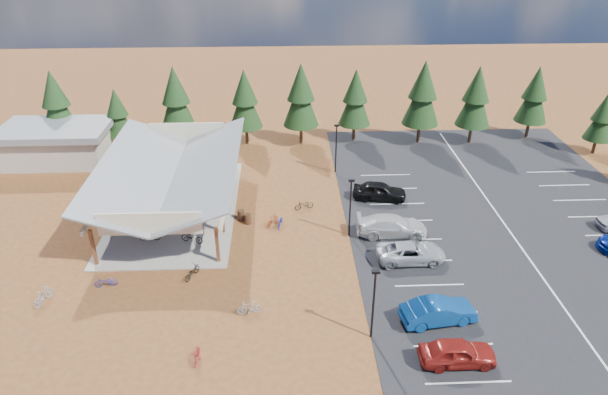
# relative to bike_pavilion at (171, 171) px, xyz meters

# --- Properties ---
(ground) EXTENTS (140.00, 140.00, 0.00)m
(ground) POSITION_rel_bike_pavilion_xyz_m (10.00, -7.00, -3.82)
(ground) COLOR #5D3218
(ground) RESTS_ON ground
(asphalt_lot) EXTENTS (27.00, 44.00, 0.04)m
(asphalt_lot) POSITION_rel_bike_pavilion_xyz_m (28.50, -4.00, -3.80)
(asphalt_lot) COLOR black
(asphalt_lot) RESTS_ON ground
(concrete_pad) EXTENTS (10.60, 18.60, 0.10)m
(concrete_pad) POSITION_rel_bike_pavilion_xyz_m (0.00, 0.00, -3.77)
(concrete_pad) COLOR gray
(concrete_pad) RESTS_ON ground
(bike_pavilion) EXTENTS (11.65, 19.40, 4.97)m
(bike_pavilion) POSITION_rel_bike_pavilion_xyz_m (0.00, 0.00, 0.00)
(bike_pavilion) COLOR brown
(bike_pavilion) RESTS_ON concrete_pad
(outbuilding) EXTENTS (11.00, 7.00, 3.90)m
(outbuilding) POSITION_rel_bike_pavilion_xyz_m (-14.00, 11.00, -1.80)
(outbuilding) COLOR #ADA593
(outbuilding) RESTS_ON ground
(lamp_post_0) EXTENTS (0.50, 0.25, 5.14)m
(lamp_post_0) POSITION_rel_bike_pavilion_xyz_m (15.00, -17.00, -0.85)
(lamp_post_0) COLOR black
(lamp_post_0) RESTS_ON ground
(lamp_post_1) EXTENTS (0.50, 0.25, 5.14)m
(lamp_post_1) POSITION_rel_bike_pavilion_xyz_m (15.00, -5.00, -0.85)
(lamp_post_1) COLOR black
(lamp_post_1) RESTS_ON ground
(lamp_post_2) EXTENTS (0.50, 0.25, 5.14)m
(lamp_post_2) POSITION_rel_bike_pavilion_xyz_m (15.00, 7.00, -0.85)
(lamp_post_2) COLOR black
(lamp_post_2) RESTS_ON ground
(trash_bin_0) EXTENTS (0.60, 0.60, 0.90)m
(trash_bin_0) POSITION_rel_bike_pavilion_xyz_m (6.56, -2.77, -3.37)
(trash_bin_0) COLOR #3E2616
(trash_bin_0) RESTS_ON ground
(trash_bin_1) EXTENTS (0.60, 0.60, 0.90)m
(trash_bin_1) POSITION_rel_bike_pavilion_xyz_m (5.95, -2.11, -3.37)
(trash_bin_1) COLOR #3E2616
(trash_bin_1) RESTS_ON ground
(pine_0) EXTENTS (3.81, 3.81, 8.87)m
(pine_0) POSITION_rel_bike_pavilion_xyz_m (-14.64, 14.43, 1.59)
(pine_0) COLOR #382314
(pine_0) RESTS_ON ground
(pine_1) EXTENTS (2.97, 2.97, 6.91)m
(pine_1) POSITION_rel_bike_pavilion_xyz_m (-8.18, 14.05, 0.39)
(pine_1) COLOR #382314
(pine_1) RESTS_ON ground
(pine_2) EXTENTS (3.94, 3.94, 9.17)m
(pine_2) POSITION_rel_bike_pavilion_xyz_m (-1.76, 14.30, 1.78)
(pine_2) COLOR #382314
(pine_2) RESTS_ON ground
(pine_3) EXTENTS (3.70, 3.70, 8.61)m
(pine_3) POSITION_rel_bike_pavilion_xyz_m (5.63, 14.84, 1.43)
(pine_3) COLOR #382314
(pine_3) RESTS_ON ground
(pine_4) EXTENTS (3.96, 3.96, 9.23)m
(pine_4) POSITION_rel_bike_pavilion_xyz_m (11.79, 14.72, 1.81)
(pine_4) COLOR #382314
(pine_4) RESTS_ON ground
(pine_5) EXTENTS (3.60, 3.60, 8.39)m
(pine_5) POSITION_rel_bike_pavilion_xyz_m (17.88, 15.29, 1.30)
(pine_5) COLOR #382314
(pine_5) RESTS_ON ground
(pine_6) EXTENTS (4.08, 4.08, 9.51)m
(pine_6) POSITION_rel_bike_pavilion_xyz_m (25.18, 14.38, 1.98)
(pine_6) COLOR #382314
(pine_6) RESTS_ON ground
(pine_7) EXTENTS (3.82, 3.82, 8.90)m
(pine_7) POSITION_rel_bike_pavilion_xyz_m (31.07, 14.12, 1.61)
(pine_7) COLOR #382314
(pine_7) RESTS_ON ground
(pine_8) EXTENTS (3.62, 3.62, 8.42)m
(pine_8) POSITION_rel_bike_pavilion_xyz_m (38.28, 15.41, 1.32)
(pine_8) COLOR #382314
(pine_8) RESTS_ON ground
(pine_13) EXTENTS (2.93, 2.93, 6.82)m
(pine_13) POSITION_rel_bike_pavilion_xyz_m (43.75, 10.58, 0.33)
(pine_13) COLOR #382314
(pine_13) RESTS_ON ground
(bike_0) EXTENTS (1.78, 0.65, 0.93)m
(bike_0) POSITION_rel_bike_pavilion_xyz_m (-1.24, -5.27, -3.26)
(bike_0) COLOR black
(bike_0) RESTS_ON concrete_pad
(bike_1) EXTENTS (1.79, 0.67, 1.05)m
(bike_1) POSITION_rel_bike_pavilion_xyz_m (-0.91, -3.31, -3.20)
(bike_1) COLOR gray
(bike_1) RESTS_ON concrete_pad
(bike_2) EXTENTS (1.97, 0.85, 1.00)m
(bike_2) POSITION_rel_bike_pavilion_xyz_m (-1.38, 3.08, -3.22)
(bike_2) COLOR #2155A0
(bike_2) RESTS_ON concrete_pad
(bike_3) EXTENTS (1.71, 0.69, 1.00)m
(bike_3) POSITION_rel_bike_pavilion_xyz_m (-1.40, 4.69, -3.22)
(bike_3) COLOR maroon
(bike_3) RESTS_ON concrete_pad
(bike_4) EXTENTS (2.00, 1.26, 0.99)m
(bike_4) POSITION_rel_bike_pavilion_xyz_m (2.24, -5.71, -3.23)
(bike_4) COLOR black
(bike_4) RESTS_ON concrete_pad
(bike_5) EXTENTS (1.76, 0.65, 1.03)m
(bike_5) POSITION_rel_bike_pavilion_xyz_m (2.14, -3.09, -3.21)
(bike_5) COLOR gray
(bike_5) RESTS_ON concrete_pad
(bike_6) EXTENTS (1.67, 0.62, 0.87)m
(bike_6) POSITION_rel_bike_pavilion_xyz_m (0.93, 1.11, -3.29)
(bike_6) COLOR navy
(bike_6) RESTS_ON concrete_pad
(bike_7) EXTENTS (1.56, 0.81, 0.90)m
(bike_7) POSITION_rel_bike_pavilion_xyz_m (3.37, 5.59, -3.27)
(bike_7) COLOR maroon
(bike_7) RESTS_ON concrete_pad
(bike_9) EXTENTS (1.09, 1.93, 1.12)m
(bike_9) POSITION_rel_bike_pavilion_xyz_m (-6.91, -12.70, -3.27)
(bike_9) COLOR #9B9FA3
(bike_9) RESTS_ON ground
(bike_10) EXTENTS (1.69, 0.85, 0.85)m
(bike_10) POSITION_rel_bike_pavilion_xyz_m (-3.11, -11.12, -3.40)
(bike_10) COLOR navy
(bike_10) RESTS_ON ground
(bike_11) EXTENTS (0.54, 1.55, 0.92)m
(bike_11) POSITION_rel_bike_pavilion_xyz_m (4.30, -18.60, -3.36)
(bike_11) COLOR maroon
(bike_11) RESTS_ON ground
(bike_12) EXTENTS (1.31, 1.84, 0.92)m
(bike_12) POSITION_rel_bike_pavilion_xyz_m (2.87, -10.25, -3.37)
(bike_12) COLOR black
(bike_12) RESTS_ON ground
(bike_13) EXTENTS (1.70, 0.65, 1.00)m
(bike_13) POSITION_rel_bike_pavilion_xyz_m (7.23, -14.47, -3.32)
(bike_13) COLOR #93979A
(bike_13) RESTS_ON ground
(bike_14) EXTENTS (0.91, 1.83, 0.92)m
(bike_14) POSITION_rel_bike_pavilion_xyz_m (9.33, -3.39, -3.36)
(bike_14) COLOR navy
(bike_14) RESTS_ON ground
(bike_15) EXTENTS (1.28, 1.62, 0.98)m
(bike_15) POSITION_rel_bike_pavilion_xyz_m (8.67, -3.20, -3.33)
(bike_15) COLOR maroon
(bike_15) RESTS_ON ground
(bike_16) EXTENTS (1.84, 1.12, 0.91)m
(bike_16) POSITION_rel_bike_pavilion_xyz_m (11.48, -0.57, -3.37)
(bike_16) COLOR black
(bike_16) RESTS_ON ground
(car_0) EXTENTS (4.56, 1.87, 1.55)m
(car_0) POSITION_rel_bike_pavilion_xyz_m (19.73, -19.41, -3.01)
(car_0) COLOR maroon
(car_0) RESTS_ON asphalt_lot
(car_1) EXTENTS (5.15, 2.48, 1.63)m
(car_1) POSITION_rel_bike_pavilion_xyz_m (19.55, -15.79, -2.97)
(car_1) COLOR navy
(car_1) RESTS_ON asphalt_lot
(car_2) EXTENTS (5.32, 2.57, 1.46)m
(car_2) POSITION_rel_bike_pavilion_xyz_m (19.27, -8.88, -3.05)
(car_2) COLOR #A0A3A8
(car_2) RESTS_ON asphalt_lot
(car_3) EXTENTS (5.86, 2.60, 1.67)m
(car_3) POSITION_rel_bike_pavilion_xyz_m (18.50, -5.12, -2.95)
(car_3) COLOR #B8B8B8
(car_3) RESTS_ON asphalt_lot
(car_4) EXTENTS (5.10, 2.71, 1.65)m
(car_4) POSITION_rel_bike_pavilion_xyz_m (18.51, 1.04, -2.96)
(car_4) COLOR black
(car_4) RESTS_ON asphalt_lot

